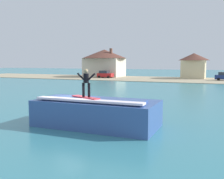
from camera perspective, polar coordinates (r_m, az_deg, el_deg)
name	(u,v)px	position (r m, az deg, el deg)	size (l,w,h in m)	color
ground_plane	(77,123)	(17.08, -7.67, -7.33)	(260.00, 260.00, 0.00)	teal
wave_crest	(96,112)	(16.06, -3.48, -5.04)	(7.47, 3.49, 1.80)	#375494
surfboard	(85,97)	(15.65, -5.84, -1.70)	(2.23, 1.33, 0.06)	#D8333F
surfer	(86,81)	(15.48, -5.70, 1.80)	(1.21, 0.32, 1.67)	black
shoreline_bank	(180,80)	(60.39, 14.77, 2.12)	(120.00, 18.56, 0.10)	tan
car_near_shore	(105,74)	(64.53, -1.53, 3.35)	(3.83, 2.21, 1.86)	red
house_with_chimney	(104,61)	(70.64, -1.69, 6.29)	(12.10, 12.10, 7.56)	beige
house_small_cottage	(194,64)	(65.45, 17.50, 5.27)	(7.34, 7.34, 6.09)	beige
tree_tall_bare	(98,57)	(73.22, -3.02, 7.03)	(2.66, 2.66, 6.69)	brown
tree_short_bushy	(94,62)	(72.73, -3.92, 6.06)	(3.56, 3.56, 5.86)	brown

